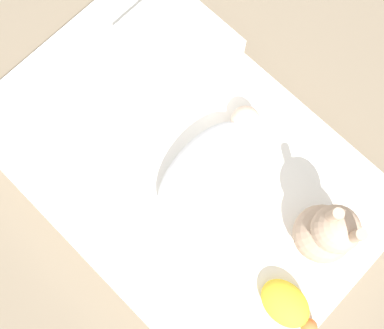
% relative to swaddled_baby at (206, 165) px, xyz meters
% --- Properties ---
extents(ground_plane, '(12.00, 12.00, 0.00)m').
position_rel_swaddled_baby_xyz_m(ground_plane, '(-0.08, -0.04, -0.25)').
color(ground_plane, '#7A6B56').
extents(bed_mattress, '(1.38, 0.92, 0.18)m').
position_rel_swaddled_baby_xyz_m(bed_mattress, '(-0.08, -0.04, -0.16)').
color(bed_mattress, white).
rests_on(bed_mattress, ground_plane).
extents(swaddled_baby, '(0.22, 0.48, 0.14)m').
position_rel_swaddled_baby_xyz_m(swaddled_baby, '(0.00, 0.00, 0.00)').
color(swaddled_baby, white).
rests_on(swaddled_baby, bed_mattress).
extents(pillow, '(0.37, 0.30, 0.12)m').
position_rel_swaddled_baby_xyz_m(pillow, '(-0.39, 0.26, -0.01)').
color(pillow, white).
rests_on(pillow, bed_mattress).
extents(bunny_plush, '(0.18, 0.18, 0.35)m').
position_rel_swaddled_baby_xyz_m(bunny_plush, '(0.42, 0.09, 0.07)').
color(bunny_plush, tan).
rests_on(bunny_plush, bed_mattress).
extents(turtle_plush, '(0.21, 0.13, 0.08)m').
position_rel_swaddled_baby_xyz_m(turtle_plush, '(0.49, -0.14, -0.03)').
color(turtle_plush, yellow).
rests_on(turtle_plush, bed_mattress).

